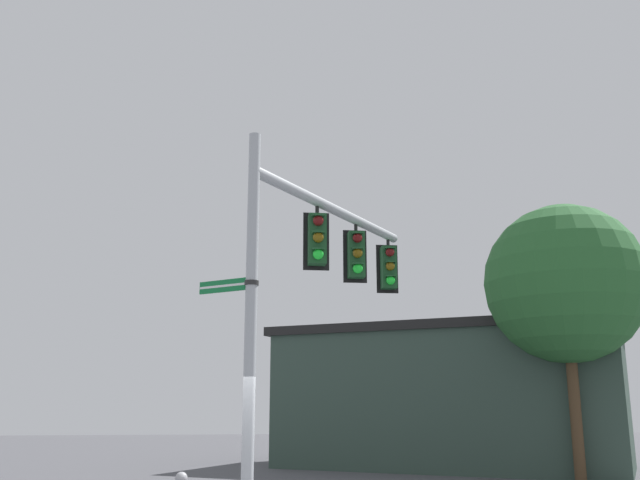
{
  "coord_description": "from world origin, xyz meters",
  "views": [
    {
      "loc": [
        0.28,
        12.0,
        2.03
      ],
      "look_at": [
        -1.43,
        -1.88,
        5.35
      ],
      "focal_mm": 39.17,
      "sensor_mm": 36.0,
      "label": 1
    }
  ],
  "objects": [
    {
      "name": "mast_arm",
      "position": [
        -1.84,
        -2.42,
        6.15
      ],
      "size": [
        3.84,
        4.96,
        0.22
      ],
      "primitive_type": "cylinder",
      "rotation": [
        0.0,
        1.57,
        4.06
      ],
      "color": "#ADB2B7"
    },
    {
      "name": "traffic_light_nearest_pole",
      "position": [
        -1.36,
        -1.76,
        5.34
      ],
      "size": [
        0.54,
        0.49,
        1.31
      ],
      "color": "black"
    },
    {
      "name": "tree_by_storefront",
      "position": [
        -9.1,
        -6.72,
        5.42
      ],
      "size": [
        4.56,
        4.56,
        7.72
      ],
      "color": "#4C3823",
      "rests_on": "ground"
    },
    {
      "name": "traffic_light_mid_outer",
      "position": [
        -3.46,
        -4.53,
        5.34
      ],
      "size": [
        0.54,
        0.49,
        1.31
      ],
      "color": "black"
    },
    {
      "name": "street_name_sign",
      "position": [
        0.3,
        -0.23,
        4.1
      ],
      "size": [
        1.05,
        0.83,
        0.22
      ],
      "color": "#147238"
    },
    {
      "name": "signal_pole",
      "position": [
        0.0,
        0.0,
        3.42
      ],
      "size": [
        0.21,
        0.21,
        6.85
      ],
      "primitive_type": "cylinder",
      "color": "#ADB2B7",
      "rests_on": "ground"
    },
    {
      "name": "traffic_light_mid_inner",
      "position": [
        -2.41,
        -3.15,
        5.34
      ],
      "size": [
        0.54,
        0.49,
        1.31
      ],
      "color": "black"
    },
    {
      "name": "storefront_building",
      "position": [
        -7.09,
        -11.52,
        2.34
      ],
      "size": [
        12.68,
        10.91,
        4.66
      ],
      "color": "#33473D",
      "rests_on": "ground"
    }
  ]
}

